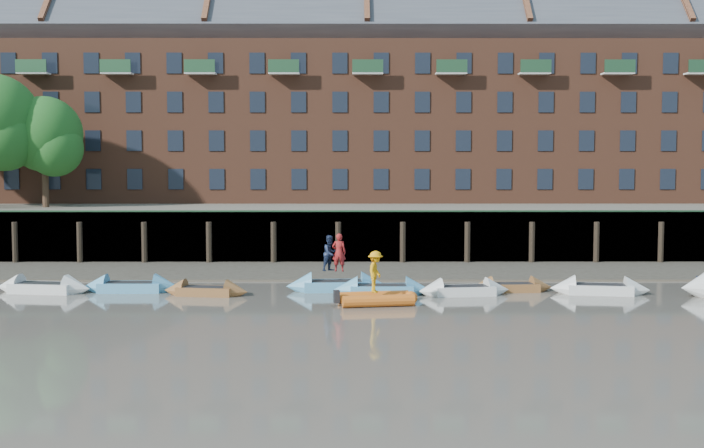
{
  "coord_description": "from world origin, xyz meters",
  "views": [
    {
      "loc": [
        -1.31,
        -32.51,
        6.53
      ],
      "look_at": [
        -1.18,
        12.0,
        3.2
      ],
      "focal_mm": 45.0,
      "sensor_mm": 36.0,
      "label": 1
    }
  ],
  "objects_px": {
    "rowboat_0": "(43,288)",
    "person_rower_a": "(339,252)",
    "rowboat_3": "(336,286)",
    "rowboat_5": "(464,290)",
    "rowboat_1": "(131,287)",
    "person_rower_b": "(330,253)",
    "rowboat_6": "(512,287)",
    "rowboat_2": "(206,291)",
    "rowboat_7": "(600,289)",
    "rowboat_4": "(382,290)",
    "person_rib_crew": "(376,272)",
    "rib_tender": "(379,299)"
  },
  "relations": [
    {
      "from": "rowboat_2",
      "to": "person_rower_a",
      "type": "bearing_deg",
      "value": 21.12
    },
    {
      "from": "rowboat_6",
      "to": "rib_tender",
      "type": "xyz_separation_m",
      "value": [
        -6.64,
        -3.89,
        0.06
      ]
    },
    {
      "from": "rowboat_2",
      "to": "rowboat_5",
      "type": "xyz_separation_m",
      "value": [
        12.32,
        0.04,
        0.02
      ]
    },
    {
      "from": "rowboat_6",
      "to": "rowboat_7",
      "type": "bearing_deg",
      "value": -15.48
    },
    {
      "from": "rowboat_6",
      "to": "rowboat_5",
      "type": "bearing_deg",
      "value": -159.57
    },
    {
      "from": "rowboat_0",
      "to": "rowboat_1",
      "type": "bearing_deg",
      "value": 12.46
    },
    {
      "from": "rowboat_1",
      "to": "person_rower_a",
      "type": "relative_size",
      "value": 2.51
    },
    {
      "from": "rowboat_2",
      "to": "rowboat_3",
      "type": "bearing_deg",
      "value": 21.67
    },
    {
      "from": "rowboat_1",
      "to": "person_rower_b",
      "type": "height_order",
      "value": "person_rower_b"
    },
    {
      "from": "rowboat_1",
      "to": "person_rower_b",
      "type": "distance_m",
      "value": 9.9
    },
    {
      "from": "rowboat_0",
      "to": "person_rower_a",
      "type": "relative_size",
      "value": 2.63
    },
    {
      "from": "rowboat_1",
      "to": "person_rib_crew",
      "type": "height_order",
      "value": "person_rib_crew"
    },
    {
      "from": "rowboat_4",
      "to": "person_rower_b",
      "type": "distance_m",
      "value": 3.28
    },
    {
      "from": "person_rower_b",
      "to": "rowboat_0",
      "type": "bearing_deg",
      "value": 137.45
    },
    {
      "from": "rowboat_1",
      "to": "rowboat_4",
      "type": "distance_m",
      "value": 12.3
    },
    {
      "from": "rowboat_6",
      "to": "rowboat_7",
      "type": "xyz_separation_m",
      "value": [
        4.1,
        -0.81,
        0.03
      ]
    },
    {
      "from": "rowboat_6",
      "to": "person_rib_crew",
      "type": "distance_m",
      "value": 8.01
    },
    {
      "from": "rowboat_3",
      "to": "rowboat_5",
      "type": "distance_m",
      "value": 6.26
    },
    {
      "from": "rowboat_4",
      "to": "person_rower_a",
      "type": "relative_size",
      "value": 2.49
    },
    {
      "from": "rowboat_3",
      "to": "rowboat_5",
      "type": "relative_size",
      "value": 1.1
    },
    {
      "from": "rib_tender",
      "to": "rowboat_7",
      "type": "bearing_deg",
      "value": 6.07
    },
    {
      "from": "rowboat_3",
      "to": "rowboat_5",
      "type": "height_order",
      "value": "rowboat_3"
    },
    {
      "from": "rowboat_7",
      "to": "person_rib_crew",
      "type": "xyz_separation_m",
      "value": [
        -10.91,
        -3.2,
        1.26
      ]
    },
    {
      "from": "rib_tender",
      "to": "person_rib_crew",
      "type": "xyz_separation_m",
      "value": [
        -0.17,
        -0.12,
        1.23
      ]
    },
    {
      "from": "rowboat_5",
      "to": "rowboat_6",
      "type": "height_order",
      "value": "rowboat_5"
    },
    {
      "from": "rowboat_7",
      "to": "person_rib_crew",
      "type": "relative_size",
      "value": 2.61
    },
    {
      "from": "rowboat_0",
      "to": "rowboat_1",
      "type": "distance_m",
      "value": 4.2
    },
    {
      "from": "rowboat_3",
      "to": "rowboat_1",
      "type": "bearing_deg",
      "value": 177.74
    },
    {
      "from": "rowboat_1",
      "to": "person_rower_b",
      "type": "bearing_deg",
      "value": 2.5
    },
    {
      "from": "person_rower_a",
      "to": "rowboat_2",
      "type": "bearing_deg",
      "value": 16.87
    },
    {
      "from": "rowboat_4",
      "to": "rib_tender",
      "type": "xyz_separation_m",
      "value": [
        -0.23,
        -2.9,
        0.03
      ]
    },
    {
      "from": "rowboat_0",
      "to": "rib_tender",
      "type": "xyz_separation_m",
      "value": [
        16.22,
        -3.56,
        0.02
      ]
    },
    {
      "from": "rowboat_0",
      "to": "rowboat_7",
      "type": "height_order",
      "value": "rowboat_0"
    },
    {
      "from": "rowboat_3",
      "to": "person_rib_crew",
      "type": "xyz_separation_m",
      "value": [
        1.8,
        -4.25,
        1.24
      ]
    },
    {
      "from": "rib_tender",
      "to": "rowboat_0",
      "type": "bearing_deg",
      "value": 157.72
    },
    {
      "from": "rowboat_1",
      "to": "rowboat_4",
      "type": "relative_size",
      "value": 1.01
    },
    {
      "from": "person_rower_b",
      "to": "rib_tender",
      "type": "bearing_deg",
      "value": -107.46
    },
    {
      "from": "rowboat_0",
      "to": "rowboat_1",
      "type": "height_order",
      "value": "rowboat_0"
    },
    {
      "from": "rowboat_4",
      "to": "person_rower_b",
      "type": "height_order",
      "value": "person_rower_b"
    },
    {
      "from": "rowboat_2",
      "to": "person_rower_b",
      "type": "distance_m",
      "value": 6.33
    },
    {
      "from": "rowboat_0",
      "to": "rowboat_5",
      "type": "relative_size",
      "value": 1.08
    },
    {
      "from": "rowboat_2",
      "to": "rowboat_6",
      "type": "relative_size",
      "value": 1.04
    },
    {
      "from": "rowboat_2",
      "to": "rowboat_7",
      "type": "bearing_deg",
      "value": 9.9
    },
    {
      "from": "rowboat_6",
      "to": "person_rower_a",
      "type": "distance_m",
      "value": 8.65
    },
    {
      "from": "rib_tender",
      "to": "rowboat_4",
      "type": "bearing_deg",
      "value": 75.63
    },
    {
      "from": "rowboat_3",
      "to": "rib_tender",
      "type": "bearing_deg",
      "value": -68.39
    },
    {
      "from": "rowboat_7",
      "to": "rowboat_6",
      "type": "bearing_deg",
      "value": 177.78
    },
    {
      "from": "rowboat_4",
      "to": "rowboat_1",
      "type": "bearing_deg",
      "value": 175.96
    },
    {
      "from": "rowboat_1",
      "to": "person_rower_b",
      "type": "relative_size",
      "value": 2.65
    },
    {
      "from": "rowboat_7",
      "to": "rowboat_5",
      "type": "bearing_deg",
      "value": -168.09
    }
  ]
}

